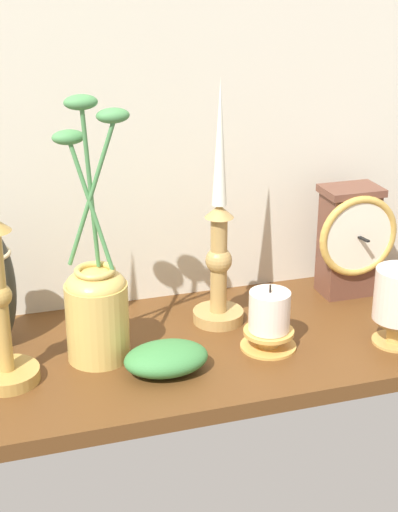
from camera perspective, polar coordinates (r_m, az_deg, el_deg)
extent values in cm
cube|color=#583418|center=(120.70, 0.10, -6.70)|extent=(100.00, 36.00, 2.40)
cube|color=beige|center=(126.04, -2.46, 10.88)|extent=(120.00, 2.00, 65.00)
cube|color=brown|center=(135.27, 10.61, 0.83)|extent=(8.51, 6.15, 17.60)
cube|color=brown|center=(132.24, 10.89, 4.64)|extent=(9.54, 6.89, 1.20)
torus|color=gold|center=(131.50, 11.38, 1.39)|extent=(13.82, 1.26, 13.82)
cylinder|color=#F1E5CD|center=(131.42, 11.40, 1.37)|extent=(11.56, 0.40, 11.56)
cube|color=black|center=(131.18, 11.46, 1.33)|extent=(1.46, 4.43, 0.30)
cylinder|color=tan|center=(126.10, 1.39, -4.30)|extent=(8.02, 8.02, 1.80)
cylinder|color=tan|center=(122.51, 1.42, -0.65)|extent=(2.60, 2.60, 15.60)
sphere|color=tan|center=(122.21, 1.43, -0.31)|extent=(4.17, 4.17, 4.17)
cone|color=tan|center=(119.40, 1.46, 3.25)|extent=(4.49, 4.49, 2.00)
cone|color=white|center=(116.45, 1.51, 8.17)|extent=(2.25, 2.25, 19.07)
cylinder|color=#B68D43|center=(113.00, -13.58, -8.31)|extent=(8.87, 8.87, 1.80)
cylinder|color=#B68D43|center=(108.01, -14.09, -3.27)|extent=(2.11, 2.11, 20.11)
cylinder|color=tan|center=(114.76, -7.34, -4.59)|extent=(8.98, 8.98, 11.49)
ellipsoid|color=tan|center=(112.33, -7.48, -1.96)|extent=(8.53, 8.53, 4.27)
torus|color=tan|center=(111.49, -7.53, -0.96)|extent=(5.83, 5.83, 0.89)
cylinder|color=#498A4C|center=(107.76, -7.82, 4.37)|extent=(6.88, 4.28, 20.76)
ellipsoid|color=#498A4C|center=(103.83, -6.20, 9.99)|extent=(4.40, 2.80, 2.00)
cylinder|color=#498A4C|center=(108.23, -7.78, 3.59)|extent=(5.11, 2.93, 18.15)
ellipsoid|color=#498A4C|center=(106.49, -9.36, 8.41)|extent=(4.40, 2.80, 2.00)
cylinder|color=#498A4C|center=(107.49, -7.84, 4.84)|extent=(2.17, 3.15, 23.50)
ellipsoid|color=#498A4C|center=(103.31, -8.49, 10.86)|extent=(4.40, 2.80, 2.00)
cylinder|color=gold|center=(118.56, 5.00, -5.99)|extent=(3.34, 3.34, 2.58)
cylinder|color=gold|center=(118.98, 4.99, -6.37)|extent=(8.35, 8.35, 0.80)
cylinder|color=gold|center=(117.96, 5.03, -5.43)|extent=(7.52, 7.52, 0.60)
cylinder|color=beige|center=(116.45, 5.08, -3.96)|extent=(6.09, 6.09, 5.96)
cylinder|color=black|center=(114.94, 5.14, -2.35)|extent=(0.30, 0.30, 1.20)
cylinder|color=tan|center=(122.86, 13.97, -5.29)|extent=(2.82, 2.82, 3.58)
cylinder|color=tan|center=(123.48, 13.91, -5.86)|extent=(7.06, 7.06, 0.80)
cylinder|color=tan|center=(122.07, 14.05, -4.54)|extent=(6.36, 6.36, 0.60)
ellipsoid|color=#3B7E3F|center=(111.48, -2.37, -7.36)|extent=(11.96, 8.37, 4.26)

